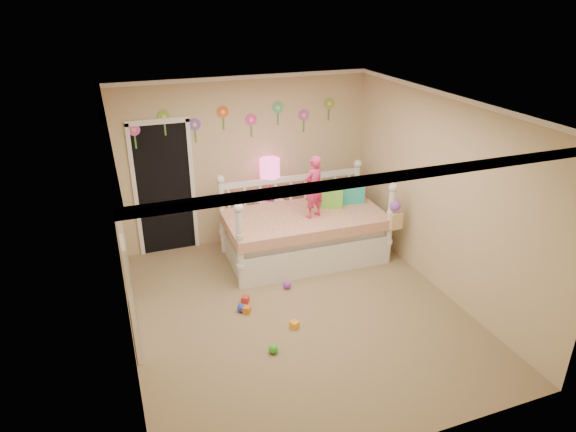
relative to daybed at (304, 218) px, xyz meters
name	(u,v)px	position (x,y,z in m)	size (l,w,h in m)	color
floor	(297,311)	(-0.62, -1.29, -0.64)	(4.00, 4.50, 0.01)	#7F684C
ceiling	(299,106)	(-0.62, -1.29, 1.96)	(4.00, 4.50, 0.01)	white
back_wall	(245,161)	(-0.62, 0.96, 0.66)	(4.00, 0.01, 2.60)	tan
left_wall	(119,245)	(-2.62, -1.29, 0.66)	(0.01, 4.50, 2.60)	tan
right_wall	(442,195)	(1.38, -1.29, 0.66)	(0.01, 4.50, 2.60)	tan
crown_molding	(299,109)	(-0.62, -1.29, 1.93)	(4.00, 4.50, 0.06)	white
daybed	(304,218)	(0.00, 0.00, 0.00)	(2.36, 1.27, 1.28)	white
pillow_turquoise	(352,191)	(0.84, 0.14, 0.26)	(0.37, 0.13, 0.37)	#24B4A5
pillow_lime	(329,196)	(0.45, 0.11, 0.26)	(0.39, 0.15, 0.37)	#74DF44
child	(314,187)	(0.08, -0.13, 0.53)	(0.33, 0.22, 0.92)	#DD326D
nightstand	(271,220)	(-0.29, 0.72, -0.30)	(0.41, 0.31, 0.69)	white
table_lamp	(270,173)	(-0.29, 0.72, 0.50)	(0.31, 0.31, 0.68)	#EF1F79
closet_doorway	(164,188)	(-1.87, 0.94, 0.40)	(0.90, 0.04, 2.07)	black
flower_decals	(237,121)	(-0.71, 0.94, 1.30)	(3.40, 0.02, 0.50)	#B2668C
mirror_closet	(124,253)	(-2.58, -0.99, 0.41)	(0.07, 1.30, 2.10)	white
wall_picture	(125,264)	(-2.59, -2.19, 0.91)	(0.05, 0.34, 0.42)	white
hanging_bag	(395,216)	(1.12, -0.66, 0.14)	(0.20, 0.16, 0.36)	beige
toy_scatter	(274,315)	(-0.95, -1.35, -0.58)	(0.80, 1.30, 0.11)	#996666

